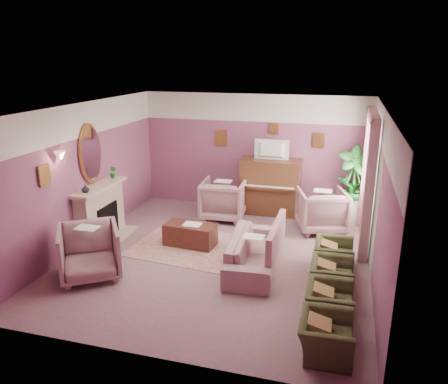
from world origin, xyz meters
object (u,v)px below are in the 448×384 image
(television, at_px, (271,148))
(sofa, at_px, (253,246))
(olive_chair_c, at_px, (332,272))
(coffee_table, at_px, (190,235))
(olive_chair_a, at_px, (326,331))
(olive_chair_b, at_px, (330,297))
(floral_armchair_left, at_px, (223,197))
(piano, at_px, (270,187))
(side_table, at_px, (351,207))
(floral_armchair_right, at_px, (322,208))
(olive_chair_d, at_px, (334,251))
(floral_armchair_front, at_px, (89,249))

(television, bearing_deg, sofa, -85.69)
(television, height_order, olive_chair_c, television)
(coffee_table, distance_m, olive_chair_c, 3.00)
(olive_chair_a, distance_m, olive_chair_b, 0.82)
(floral_armchair_left, bearing_deg, olive_chair_c, -46.45)
(olive_chair_a, bearing_deg, olive_chair_c, 90.00)
(piano, distance_m, side_table, 1.92)
(floral_armchair_left, height_order, floral_armchair_right, same)
(piano, distance_m, olive_chair_a, 5.27)
(sofa, height_order, floral_armchair_left, floral_armchair_left)
(television, bearing_deg, coffee_table, -117.86)
(piano, xyz_separation_m, floral_armchair_left, (-0.98, -0.65, -0.14))
(coffee_table, distance_m, olive_chair_a, 3.89)
(olive_chair_d, bearing_deg, floral_armchair_right, 100.81)
(floral_armchair_right, bearing_deg, olive_chair_a, -85.45)
(side_table, bearing_deg, olive_chair_d, -96.64)
(floral_armchair_left, bearing_deg, sofa, -62.03)
(olive_chair_d, bearing_deg, olive_chair_b, -90.00)
(olive_chair_d, xyz_separation_m, side_table, (0.28, 2.45, 0.01))
(floral_armchair_right, relative_size, olive_chair_d, 1.30)
(floral_armchair_left, relative_size, olive_chair_a, 1.30)
(sofa, relative_size, olive_chair_d, 2.63)
(floral_armchair_right, bearing_deg, olive_chair_d, -79.19)
(piano, relative_size, olive_chair_d, 1.80)
(floral_armchair_left, bearing_deg, olive_chair_d, -36.32)
(piano, height_order, olive_chair_b, piano)
(sofa, bearing_deg, floral_armchair_front, -157.00)
(floral_armchair_left, xyz_separation_m, side_table, (2.87, 0.55, -0.16))
(olive_chair_a, xyz_separation_m, side_table, (0.28, 4.91, 0.01))
(olive_chair_b, relative_size, olive_chair_c, 1.00)
(piano, xyz_separation_m, television, (0.00, -0.05, 0.95))
(floral_armchair_right, bearing_deg, olive_chair_b, -84.36)
(floral_armchair_left, xyz_separation_m, olive_chair_a, (2.59, -4.36, -0.17))
(sofa, xyz_separation_m, floral_armchair_right, (1.05, 2.11, 0.09))
(olive_chair_d, bearing_deg, piano, 122.17)
(television, relative_size, floral_armchair_left, 0.79)
(olive_chair_a, xyz_separation_m, olive_chair_b, (0.00, 0.82, 0.00))
(olive_chair_a, distance_m, side_table, 4.92)
(piano, height_order, coffee_table, piano)
(sofa, height_order, floral_armchair_front, floral_armchair_front)
(sofa, distance_m, floral_armchair_front, 2.84)
(piano, height_order, side_table, piano)
(floral_armchair_right, distance_m, side_table, 0.94)
(floral_armchair_front, xyz_separation_m, side_table, (4.28, 3.91, -0.16))
(piano, height_order, floral_armchair_front, piano)
(coffee_table, bearing_deg, floral_armchair_left, 82.64)
(floral_armchair_front, distance_m, olive_chair_d, 4.26)
(sofa, xyz_separation_m, floral_armchair_left, (-1.20, 2.25, 0.09))
(olive_chair_a, distance_m, olive_chair_d, 2.46)
(floral_armchair_front, bearing_deg, side_table, 42.37)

